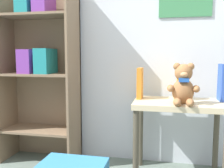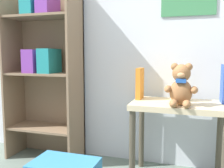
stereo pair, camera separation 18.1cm
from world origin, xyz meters
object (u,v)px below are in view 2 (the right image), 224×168
bookshelf_side (45,63)px  book_standing_orange (140,83)px  display_table (178,117)px  book_standing_yellow (180,84)px  teddy_bear (181,86)px  book_standing_blue (224,84)px

bookshelf_side → book_standing_orange: 0.81m
display_table → book_standing_yellow: 0.22m
teddy_bear → book_standing_blue: size_ratio=1.04×
bookshelf_side → book_standing_orange: bearing=-4.1°
display_table → book_standing_blue: book_standing_blue is taller
display_table → teddy_bear: size_ratio=2.32×
book_standing_yellow → display_table: bearing=-88.4°
book_standing_blue → book_standing_yellow: bearing=175.8°
bookshelf_side → display_table: bearing=-6.6°
display_table → book_standing_orange: book_standing_orange is taller
bookshelf_side → book_standing_orange: bookshelf_side is taller
bookshelf_side → book_standing_yellow: bearing=-2.4°
book_standing_yellow → book_standing_blue: book_standing_blue is taller
bookshelf_side → book_standing_yellow: (1.07, -0.04, -0.13)m
bookshelf_side → book_standing_yellow: bookshelf_side is taller
display_table → book_standing_blue: bearing=15.0°
teddy_bear → book_standing_orange: 0.33m
bookshelf_side → display_table: (1.07, -0.12, -0.34)m
teddy_bear → book_standing_blue: 0.31m
display_table → book_standing_orange: (-0.27, 0.07, 0.20)m
teddy_bear → book_standing_orange: size_ratio=1.19×
display_table → book_standing_yellow: bearing=90.0°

